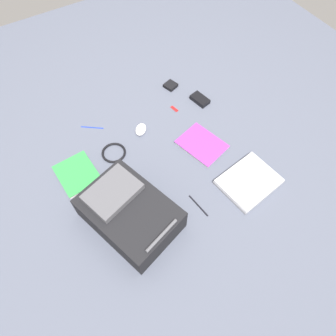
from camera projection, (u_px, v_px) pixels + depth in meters
name	position (u px, v px, depth m)	size (l,w,h in m)	color
ground_plane	(165.00, 164.00, 1.77)	(3.55, 3.55, 0.00)	#4C5160
backpack	(129.00, 212.00, 1.52)	(0.44, 0.53, 0.19)	black
laptop	(249.00, 182.00, 1.69)	(0.33, 0.28, 0.03)	#929296
book_comic	(77.00, 174.00, 1.72)	(0.21, 0.24, 0.02)	silver
book_manual	(202.00, 145.00, 1.83)	(0.26, 0.31, 0.02)	silver
computer_mouse	(141.00, 129.00, 1.88)	(0.06, 0.09, 0.03)	silver
cable_coil	(114.00, 153.00, 1.80)	(0.14, 0.14, 0.01)	black
power_brick	(200.00, 99.00, 2.01)	(0.07, 0.12, 0.03)	black
pen_black	(92.00, 127.00, 1.91)	(0.01, 0.01, 0.14)	#1933B2
pen_blue	(198.00, 205.00, 1.63)	(0.01, 0.01, 0.15)	black
earbud_pouch	(171.00, 85.00, 2.09)	(0.07, 0.07, 0.02)	black
usb_stick	(174.00, 109.00, 1.99)	(0.02, 0.06, 0.01)	#B21919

